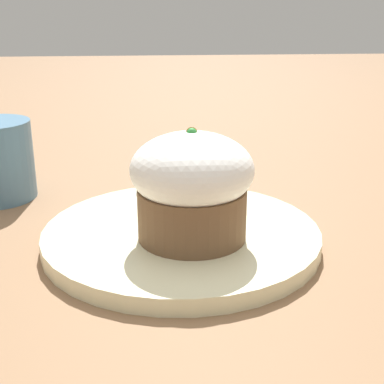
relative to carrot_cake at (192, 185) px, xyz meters
The scene contains 4 objects.
ground_plane 0.07m from the carrot_cake, 20.34° to the left, with size 4.00×4.00×0.00m, color #846042.
dessert_plate 0.06m from the carrot_cake, 20.34° to the left, with size 0.26×0.26×0.02m.
carrot_cake is the anchor object (origin of this frame).
spoon 0.07m from the carrot_cake, 26.54° to the left, with size 0.11×0.05×0.01m.
Camera 1 is at (-0.46, 0.03, 0.21)m, focal length 50.00 mm.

